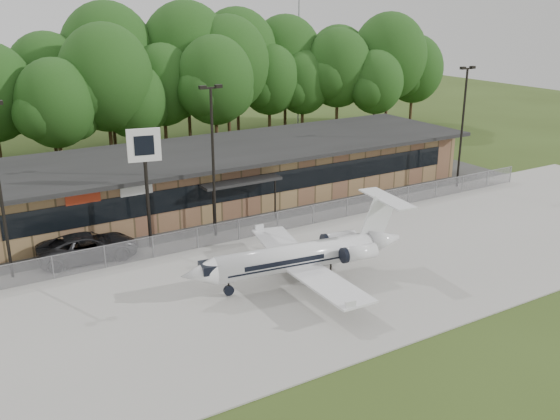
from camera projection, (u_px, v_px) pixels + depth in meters
ground at (446, 318)px, 31.60m from camera, size 160.00×160.00×0.00m
apron at (350, 263)px, 38.07m from camera, size 64.00×18.00×0.08m
parking_lot at (258, 212)px, 47.39m from camera, size 50.00×9.00×0.06m
terminal at (231, 172)px, 50.30m from camera, size 41.00×11.65×4.30m
fence at (290, 219)px, 43.51m from camera, size 46.00×0.04×1.52m
treeline at (149, 82)px, 63.25m from camera, size 72.00×12.00×15.00m
radio_mast at (299, 25)px, 77.35m from camera, size 0.20×0.20×25.00m
light_pole_mid at (213, 151)px, 40.61m from camera, size 1.55×0.30×10.23m
light_pole_right at (463, 118)px, 51.93m from camera, size 1.55×0.30×10.23m
business_jet at (303, 257)px, 34.98m from camera, size 13.48×12.06×4.53m
suv at (88, 247)px, 38.47m from camera, size 6.28×3.28×1.69m
pole_sign at (145, 158)px, 38.62m from camera, size 2.06×0.65×7.86m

